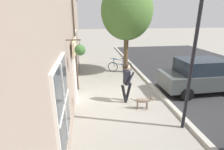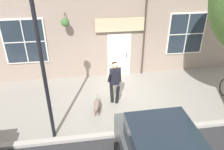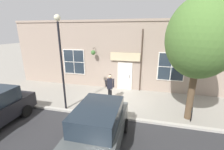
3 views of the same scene
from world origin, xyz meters
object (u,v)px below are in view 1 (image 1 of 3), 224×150
object	(u,v)px
dog_on_leash	(144,101)
street_tree_by_curb	(127,13)
leaning_bicycle	(120,66)
parked_car_mid_block	(202,75)
street_lamp	(197,33)
pedestrian_walking	(127,79)

from	to	relation	value
dog_on_leash	street_tree_by_curb	xyz separation A→B (m)	(0.39, 5.27, 3.58)
street_tree_by_curb	leaning_bicycle	xyz separation A→B (m)	(-0.38, 0.08, -3.59)
leaning_bicycle	parked_car_mid_block	size ratio (longest dim) A/B	0.40
dog_on_leash	street_lamp	world-z (taller)	street_lamp
dog_on_leash	leaning_bicycle	world-z (taller)	leaning_bicycle
leaning_bicycle	dog_on_leash	bearing A→B (deg)	-90.09
street_tree_by_curb	pedestrian_walking	bearing A→B (deg)	-102.29
leaning_bicycle	street_lamp	bearing A→B (deg)	-82.02
pedestrian_walking	street_lamp	xyz separation A→B (m)	(1.56, -2.26, 2.23)
pedestrian_walking	parked_car_mid_block	world-z (taller)	pedestrian_walking
dog_on_leash	leaning_bicycle	bearing A→B (deg)	89.91
pedestrian_walking	street_lamp	bearing A→B (deg)	-55.38
dog_on_leash	street_tree_by_curb	world-z (taller)	street_tree_by_curb
parked_car_mid_block	street_lamp	distance (m)	4.53
pedestrian_walking	street_tree_by_curb	world-z (taller)	street_tree_by_curb
pedestrian_walking	street_tree_by_curb	size ratio (longest dim) A/B	0.31
dog_on_leash	street_tree_by_curb	distance (m)	6.38
street_lamp	parked_car_mid_block	bearing A→B (deg)	47.91
leaning_bicycle	street_lamp	distance (m)	7.53
dog_on_leash	street_tree_by_curb	bearing A→B (deg)	85.75
leaning_bicycle	parked_car_mid_block	xyz separation A→B (m)	(3.51, -4.03, 0.50)
street_tree_by_curb	street_lamp	distance (m)	6.82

